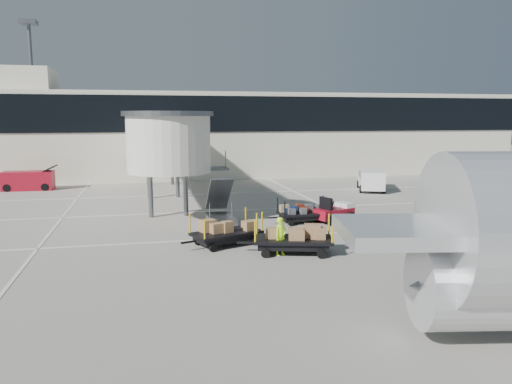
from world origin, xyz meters
TOP-DOWN VIEW (x-y plane):
  - ground at (0.00, 0.00)m, footprint 140.00×140.00m
  - lane_markings at (-0.67, 9.33)m, footprint 40.00×30.00m
  - terminal at (-0.35, 29.94)m, footprint 64.00×12.11m
  - jet_bridge at (-3.97, 12.26)m, footprint 5.70×20.40m
  - baggage_tug at (4.84, 4.45)m, footprint 2.43×2.03m
  - suitcase_cart at (3.17, 4.61)m, footprint 3.49×1.52m
  - box_cart_near at (0.73, -1.17)m, footprint 4.11×2.44m
  - box_cart_far at (-1.90, 0.77)m, footprint 3.82×2.54m
  - ground_worker at (0.15, -1.33)m, footprint 0.70×0.62m
  - minivan at (12.09, 15.16)m, footprint 3.13×4.63m
  - belt_loader at (-14.27, 21.23)m, footprint 4.09×1.75m

SIDE VIEW (x-z plane):
  - ground at x=0.00m, z-range 0.00..0.00m
  - lane_markings at x=-0.67m, z-range 0.00..0.02m
  - suitcase_cart at x=3.17m, z-range -0.19..1.17m
  - baggage_tug at x=4.84m, z-range -0.20..1.25m
  - box_cart_far at x=-1.90m, z-range -0.20..1.29m
  - box_cart_near at x=0.73m, z-range -0.15..1.42m
  - belt_loader at x=-14.27m, z-range -0.23..1.72m
  - ground_worker at x=0.15m, z-range 0.00..1.61m
  - minivan at x=12.09m, z-range 0.16..1.79m
  - terminal at x=-0.35m, z-range -3.49..11.71m
  - jet_bridge at x=-3.97m, z-range 1.27..7.30m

